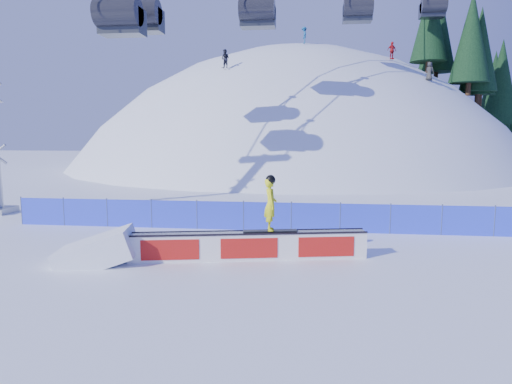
# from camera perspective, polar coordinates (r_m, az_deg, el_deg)

# --- Properties ---
(ground) EXTENTS (160.00, 160.00, 0.00)m
(ground) POSITION_cam_1_polar(r_m,az_deg,el_deg) (14.82, -0.25, -8.55)
(ground) COLOR white
(ground) RESTS_ON ground
(snow_hill) EXTENTS (64.00, 64.00, 64.00)m
(snow_hill) POSITION_cam_1_polar(r_m,az_deg,el_deg) (60.36, 4.81, -13.97)
(snow_hill) COLOR white
(snow_hill) RESTS_ON ground
(treeline) EXTENTS (17.58, 10.90, 18.84)m
(treeline) POSITION_cam_1_polar(r_m,az_deg,el_deg) (58.86, 27.14, 12.52)
(treeline) COLOR #372316
(treeline) RESTS_ON ground
(safety_fence) EXTENTS (22.05, 0.05, 1.30)m
(safety_fence) POSITION_cam_1_polar(r_m,az_deg,el_deg) (19.04, 1.42, -3.07)
(safety_fence) COLOR blue
(safety_fence) RESTS_ON ground
(rail_box) EXTENTS (7.62, 2.04, 0.92)m
(rail_box) POSITION_cam_1_polar(r_m,az_deg,el_deg) (14.83, -0.92, -6.73)
(rail_box) COLOR white
(rail_box) RESTS_ON ground
(snow_ramp) EXTENTS (2.75, 2.02, 1.55)m
(snow_ramp) POSITION_cam_1_polar(r_m,az_deg,el_deg) (15.42, -19.18, -8.35)
(snow_ramp) COLOR white
(snow_ramp) RESTS_ON ground
(snowboarder) EXTENTS (1.78, 0.69, 1.83)m
(snowboarder) POSITION_cam_1_polar(r_m,az_deg,el_deg) (14.61, 1.82, -1.48)
(snowboarder) COLOR black
(snowboarder) RESTS_ON rail_box
(distant_skiers) EXTENTS (19.15, 8.62, 6.20)m
(distant_skiers) POSITION_cam_1_polar(r_m,az_deg,el_deg) (46.05, 8.99, 17.01)
(distant_skiers) COLOR black
(distant_skiers) RESTS_ON ground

